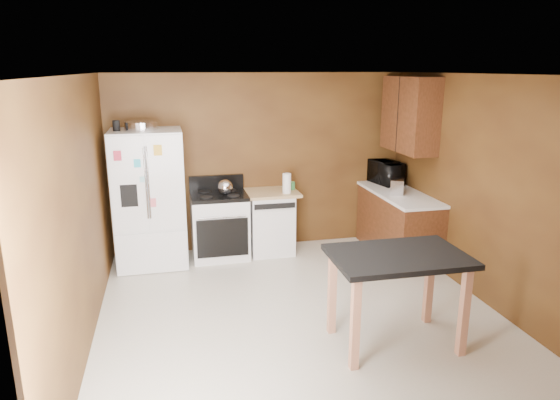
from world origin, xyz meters
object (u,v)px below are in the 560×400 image
object	(u,v)px
green_canister	(292,186)
dishwasher	(270,221)
microwave	(386,173)
pen_cup	(116,126)
kettle	(225,187)
island	(398,268)
gas_range	(220,225)
toaster	(397,186)
roasting_pan	(141,126)
paper_towel	(287,183)
refrigerator	(150,199)

from	to	relation	value
green_canister	dishwasher	xyz separation A→B (m)	(-0.32, -0.05, -0.49)
green_canister	microwave	size ratio (longest dim) A/B	0.19
pen_cup	microwave	world-z (taller)	pen_cup
pen_cup	kettle	xyz separation A→B (m)	(1.33, 0.04, -0.86)
pen_cup	dishwasher	world-z (taller)	pen_cup
pen_cup	green_canister	world-z (taller)	pen_cup
island	dishwasher	bearing A→B (deg)	103.56
kettle	gas_range	xyz separation A→B (m)	(-0.08, 0.06, -0.54)
toaster	green_canister	bearing A→B (deg)	-178.93
roasting_pan	dishwasher	world-z (taller)	roasting_pan
paper_towel	toaster	xyz separation A→B (m)	(1.45, -0.40, -0.02)
roasting_pan	pen_cup	size ratio (longest dim) A/B	3.18
refrigerator	microwave	bearing A→B (deg)	2.54
kettle	paper_towel	distance (m)	0.84
green_canister	microwave	bearing A→B (deg)	0.43
pen_cup	dishwasher	distance (m)	2.43
gas_range	island	bearing A→B (deg)	-62.78
green_canister	dishwasher	bearing A→B (deg)	-170.45
microwave	island	world-z (taller)	microwave
kettle	gas_range	size ratio (longest dim) A/B	0.19
island	roasting_pan	bearing A→B (deg)	131.42
kettle	paper_towel	bearing A→B (deg)	-3.74
roasting_pan	gas_range	distance (m)	1.69
roasting_pan	toaster	world-z (taller)	roasting_pan
pen_cup	island	xyz separation A→B (m)	(2.61, -2.56, -1.10)
green_canister	refrigerator	size ratio (longest dim) A/B	0.06
paper_towel	island	xyz separation A→B (m)	(0.44, -2.54, -0.26)
refrigerator	gas_range	world-z (taller)	refrigerator
island	paper_towel	bearing A→B (deg)	99.83
refrigerator	dishwasher	size ratio (longest dim) A/B	2.02
pen_cup	gas_range	bearing A→B (deg)	4.61
roasting_pan	toaster	size ratio (longest dim) A/B	1.52
pen_cup	microwave	size ratio (longest dim) A/B	0.24
paper_towel	green_canister	distance (m)	0.24
toaster	dishwasher	bearing A→B (deg)	-172.96
roasting_pan	microwave	distance (m)	3.53
gas_range	island	distance (m)	3.00
toaster	island	xyz separation A→B (m)	(-1.01, -2.15, -0.23)
dishwasher	island	bearing A→B (deg)	-76.44
toaster	microwave	size ratio (longest dim) A/B	0.50
microwave	refrigerator	distance (m)	3.40
pen_cup	refrigerator	xyz separation A→B (m)	(0.34, 0.04, -0.97)
kettle	roasting_pan	bearing A→B (deg)	178.10
roasting_pan	island	size ratio (longest dim) A/B	0.34
gas_range	dishwasher	xyz separation A→B (m)	(0.72, 0.02, -0.01)
toaster	roasting_pan	bearing A→B (deg)	-163.31
microwave	paper_towel	bearing A→B (deg)	86.18
dishwasher	gas_range	bearing A→B (deg)	-178.06
gas_range	refrigerator	bearing A→B (deg)	-176.19
pen_cup	microwave	distance (m)	3.82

